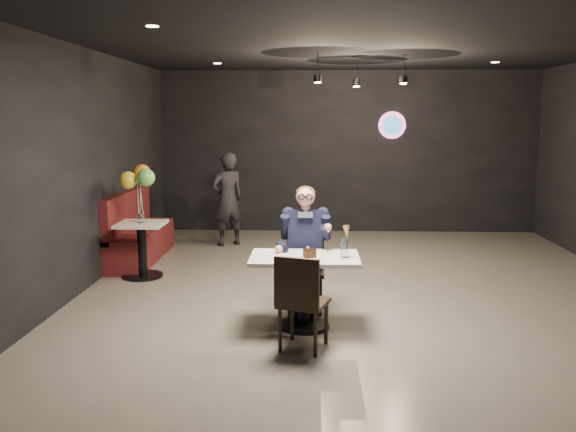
{
  "coord_description": "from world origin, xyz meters",
  "views": [
    {
      "loc": [
        -0.66,
        -6.96,
        2.13
      ],
      "look_at": [
        -0.93,
        -0.35,
        1.06
      ],
      "focal_mm": 38.0,
      "sensor_mm": 36.0,
      "label": 1
    }
  ],
  "objects_px": {
    "sundae_glass": "(345,248)",
    "seated_man": "(305,248)",
    "chair_near": "(304,301)",
    "booth_bench": "(140,226)",
    "balloon_vase": "(141,217)",
    "main_table": "(304,292)",
    "side_table": "(142,249)",
    "chair_far": "(305,271)",
    "passerby": "(228,199)"
  },
  "relations": [
    {
      "from": "seated_man",
      "to": "passerby",
      "type": "height_order",
      "value": "passerby"
    },
    {
      "from": "main_table",
      "to": "balloon_vase",
      "type": "xyz_separation_m",
      "value": [
        -2.21,
        1.91,
        0.45
      ]
    },
    {
      "from": "side_table",
      "to": "booth_bench",
      "type": "bearing_deg",
      "value": 106.7
    },
    {
      "from": "booth_bench",
      "to": "passerby",
      "type": "xyz_separation_m",
      "value": [
        1.16,
        1.14,
        0.26
      ]
    },
    {
      "from": "chair_far",
      "to": "seated_man",
      "type": "bearing_deg",
      "value": -90.0
    },
    {
      "from": "main_table",
      "to": "balloon_vase",
      "type": "bearing_deg",
      "value": 139.17
    },
    {
      "from": "seated_man",
      "to": "chair_far",
      "type": "bearing_deg",
      "value": 90.0
    },
    {
      "from": "sundae_glass",
      "to": "seated_man",
      "type": "bearing_deg",
      "value": 124.8
    },
    {
      "from": "chair_far",
      "to": "sundae_glass",
      "type": "height_order",
      "value": "sundae_glass"
    },
    {
      "from": "sundae_glass",
      "to": "side_table",
      "type": "height_order",
      "value": "sundae_glass"
    },
    {
      "from": "passerby",
      "to": "chair_far",
      "type": "bearing_deg",
      "value": 78.96
    },
    {
      "from": "side_table",
      "to": "passerby",
      "type": "relative_size",
      "value": 0.49
    },
    {
      "from": "side_table",
      "to": "passerby",
      "type": "xyz_separation_m",
      "value": [
        0.86,
        2.14,
        0.4
      ]
    },
    {
      "from": "main_table",
      "to": "booth_bench",
      "type": "distance_m",
      "value": 3.85
    },
    {
      "from": "chair_near",
      "to": "side_table",
      "type": "relative_size",
      "value": 1.2
    },
    {
      "from": "passerby",
      "to": "side_table",
      "type": "bearing_deg",
      "value": 35.94
    },
    {
      "from": "sundae_glass",
      "to": "booth_bench",
      "type": "bearing_deg",
      "value": 134.75
    },
    {
      "from": "side_table",
      "to": "chair_far",
      "type": "bearing_deg",
      "value": -31.61
    },
    {
      "from": "main_table",
      "to": "sundae_glass",
      "type": "bearing_deg",
      "value": -4.08
    },
    {
      "from": "sundae_glass",
      "to": "passerby",
      "type": "relative_size",
      "value": 0.12
    },
    {
      "from": "sundae_glass",
      "to": "balloon_vase",
      "type": "distance_m",
      "value": 3.26
    },
    {
      "from": "main_table",
      "to": "seated_man",
      "type": "distance_m",
      "value": 0.65
    },
    {
      "from": "chair_near",
      "to": "booth_bench",
      "type": "xyz_separation_m",
      "value": [
        -2.51,
        3.49,
        0.06
      ]
    },
    {
      "from": "chair_near",
      "to": "sundae_glass",
      "type": "bearing_deg",
      "value": 71.3
    },
    {
      "from": "chair_far",
      "to": "passerby",
      "type": "relative_size",
      "value": 0.59
    },
    {
      "from": "main_table",
      "to": "seated_man",
      "type": "height_order",
      "value": "seated_man"
    },
    {
      "from": "chair_near",
      "to": "sundae_glass",
      "type": "distance_m",
      "value": 0.78
    },
    {
      "from": "chair_near",
      "to": "side_table",
      "type": "height_order",
      "value": "chair_near"
    },
    {
      "from": "booth_bench",
      "to": "chair_near",
      "type": "bearing_deg",
      "value": -54.24
    },
    {
      "from": "main_table",
      "to": "sundae_glass",
      "type": "distance_m",
      "value": 0.62
    },
    {
      "from": "chair_near",
      "to": "chair_far",
      "type": "bearing_deg",
      "value": 107.5
    },
    {
      "from": "side_table",
      "to": "balloon_vase",
      "type": "bearing_deg",
      "value": -90.0
    },
    {
      "from": "seated_man",
      "to": "main_table",
      "type": "bearing_deg",
      "value": -90.0
    },
    {
      "from": "seated_man",
      "to": "balloon_vase",
      "type": "height_order",
      "value": "seated_man"
    },
    {
      "from": "chair_far",
      "to": "booth_bench",
      "type": "distance_m",
      "value": 3.45
    },
    {
      "from": "chair_far",
      "to": "chair_near",
      "type": "height_order",
      "value": "same"
    },
    {
      "from": "main_table",
      "to": "passerby",
      "type": "relative_size",
      "value": 0.7
    },
    {
      "from": "main_table",
      "to": "side_table",
      "type": "xyz_separation_m",
      "value": [
        -2.21,
        1.91,
        0.01
      ]
    },
    {
      "from": "side_table",
      "to": "passerby",
      "type": "height_order",
      "value": "passerby"
    },
    {
      "from": "chair_near",
      "to": "seated_man",
      "type": "xyz_separation_m",
      "value": [
        0.0,
        1.13,
        0.26
      ]
    },
    {
      "from": "balloon_vase",
      "to": "seated_man",
      "type": "bearing_deg",
      "value": -31.61
    },
    {
      "from": "sundae_glass",
      "to": "balloon_vase",
      "type": "relative_size",
      "value": 1.33
    },
    {
      "from": "passerby",
      "to": "balloon_vase",
      "type": "bearing_deg",
      "value": 35.94
    },
    {
      "from": "main_table",
      "to": "booth_bench",
      "type": "relative_size",
      "value": 0.53
    },
    {
      "from": "sundae_glass",
      "to": "booth_bench",
      "type": "height_order",
      "value": "booth_bench"
    },
    {
      "from": "sundae_glass",
      "to": "balloon_vase",
      "type": "height_order",
      "value": "sundae_glass"
    },
    {
      "from": "main_table",
      "to": "passerby",
      "type": "distance_m",
      "value": 4.29
    },
    {
      "from": "chair_near",
      "to": "seated_man",
      "type": "distance_m",
      "value": 1.16
    },
    {
      "from": "chair_far",
      "to": "main_table",
      "type": "bearing_deg",
      "value": -90.0
    },
    {
      "from": "main_table",
      "to": "balloon_vase",
      "type": "height_order",
      "value": "balloon_vase"
    }
  ]
}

